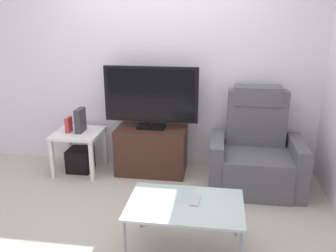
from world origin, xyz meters
The scene contains 11 objects.
ground_plane centered at (0.00, 0.00, 0.00)m, with size 6.40×6.40×0.00m, color #B2A899.
wall_back centered at (0.00, 1.13, 1.30)m, with size 6.40×0.06×2.60m, color silver.
tv_stand centered at (-0.08, 0.84, 0.28)m, with size 0.81×0.46×0.55m.
television centered at (-0.08, 0.86, 0.93)m, with size 1.08×0.20×0.72m.
recliner_armchair centered at (1.11, 0.66, 0.37)m, with size 0.98×0.78×1.08m.
side_table centered at (-0.95, 0.75, 0.42)m, with size 0.54×0.54×0.50m.
subwoofer_box centered at (-0.95, 0.75, 0.14)m, with size 0.28×0.28×0.28m, color black.
book_upright centered at (-1.05, 0.73, 0.59)m, with size 0.05×0.12×0.18m, color red.
game_console centered at (-0.91, 0.76, 0.64)m, with size 0.07×0.20×0.28m, color #333338.
coffee_table centered at (0.46, -0.59, 0.40)m, with size 0.90×0.60×0.43m.
cell_phone centered at (0.54, -0.55, 0.43)m, with size 0.07×0.15×0.01m, color #B7B7BC.
Camera 1 is at (0.69, -3.02, 1.83)m, focal length 37.81 mm.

